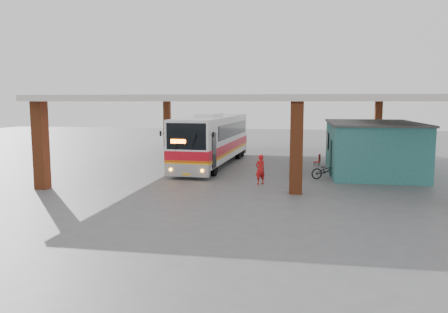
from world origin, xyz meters
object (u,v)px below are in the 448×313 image
coach_bus (213,139)px  pedestrian (260,169)px  motorcycle (327,170)px  red_chair (318,160)px

coach_bus → pedestrian: 7.53m
motorcycle → coach_bus: bearing=40.3°
coach_bus → motorcycle: 8.57m
coach_bus → pedestrian: size_ratio=7.78×
motorcycle → pedestrian: pedestrian is taller
pedestrian → red_chair: (3.31, 7.64, -0.44)m
motorcycle → pedestrian: bearing=102.1°
motorcycle → pedestrian: size_ratio=1.16×
coach_bus → motorcycle: (7.38, -4.16, -1.29)m
motorcycle → red_chair: bearing=-17.5°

